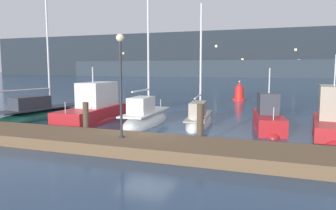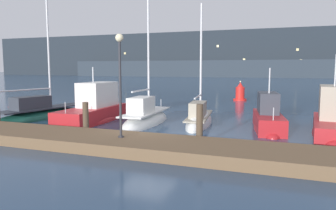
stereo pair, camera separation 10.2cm
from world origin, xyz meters
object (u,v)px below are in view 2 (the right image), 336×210
motorboat_berth_2 (94,114)px  dock_lamppost (120,69)px  sailboat_berth_4 (199,122)px  sailboat_berth_1 (42,115)px  sailboat_berth_3 (146,121)px  motorboat_berth_5 (268,123)px  channel_buoy (240,93)px  motorboat_berth_6 (332,125)px  rowboat_adrift (24,106)px

motorboat_berth_2 → dock_lamppost: size_ratio=1.59×
sailboat_berth_4 → sailboat_berth_1: bearing=-171.8°
sailboat_berth_3 → motorboat_berth_5: 6.85m
motorboat_berth_2 → channel_buoy: motorboat_berth_2 is taller
motorboat_berth_6 → channel_buoy: size_ratio=3.23×
motorboat_berth_2 → sailboat_berth_3: size_ratio=0.73×
sailboat_berth_1 → motorboat_berth_2: bearing=2.4°
channel_buoy → dock_lamppost: 21.77m
sailboat_berth_1 → motorboat_berth_5: size_ratio=2.22×
sailboat_berth_3 → rowboat_adrift: (-13.45, 4.47, -0.17)m
sailboat_berth_3 → rowboat_adrift: 14.17m
motorboat_berth_2 → sailboat_berth_4: bearing=11.7°
rowboat_adrift → dock_lamppost: bearing=-34.1°
motorboat_berth_2 → channel_buoy: 17.41m
channel_buoy → sailboat_berth_3: bearing=-101.2°
motorboat_berth_5 → rowboat_adrift: (-20.25, 3.69, -0.35)m
motorboat_berth_5 → motorboat_berth_6: 3.08m
sailboat_berth_1 → sailboat_berth_4: sailboat_berth_1 is taller
sailboat_berth_1 → motorboat_berth_5: bearing=4.7°
dock_lamppost → motorboat_berth_5: bearing=50.4°
sailboat_berth_4 → rowboat_adrift: (-16.38, 3.38, -0.13)m
dock_lamppost → rowboat_adrift: bearing=145.9°
motorboat_berth_6 → channel_buoy: 16.60m
motorboat_berth_2 → motorboat_berth_5: bearing=5.6°
motorboat_berth_6 → dock_lamppost: 10.92m
sailboat_berth_4 → motorboat_berth_2: bearing=-168.3°
channel_buoy → dock_lamppost: (-1.67, -21.57, 2.47)m
motorboat_berth_5 → dock_lamppost: bearing=-129.6°
sailboat_berth_1 → motorboat_berth_2: (3.80, 0.16, 0.22)m
sailboat_berth_3 → motorboat_berth_2: bearing=-176.3°
motorboat_berth_2 → dock_lamppost: bearing=-48.3°
sailboat_berth_1 → motorboat_berth_6: 17.09m
rowboat_adrift → sailboat_berth_3: bearing=-18.4°
sailboat_berth_3 → channel_buoy: (3.14, 15.92, 0.56)m
dock_lamppost → sailboat_berth_1: bearing=148.6°
sailboat_berth_3 → dock_lamppost: size_ratio=2.17×
sailboat_berth_1 → sailboat_berth_4: (10.11, 1.46, -0.07)m
sailboat_berth_3 → dock_lamppost: sailboat_berth_3 is taller
sailboat_berth_4 → rowboat_adrift: size_ratio=2.86×
sailboat_berth_1 → dock_lamppost: bearing=-31.4°
sailboat_berth_4 → motorboat_berth_6: sailboat_berth_4 is taller
sailboat_berth_3 → rowboat_adrift: bearing=161.6°
motorboat_berth_6 → dock_lamppost: (-8.40, -6.40, 2.77)m
motorboat_berth_5 → channel_buoy: (-3.65, 15.14, 0.38)m
sailboat_berth_4 → motorboat_berth_5: sailboat_berth_4 is taller
sailboat_berth_1 → sailboat_berth_3: 7.18m
dock_lamppost → sailboat_berth_3: bearing=104.6°
motorboat_berth_2 → motorboat_berth_6: size_ratio=1.03×
rowboat_adrift → motorboat_berth_2: bearing=-24.9°
motorboat_berth_2 → sailboat_berth_3: sailboat_berth_3 is taller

